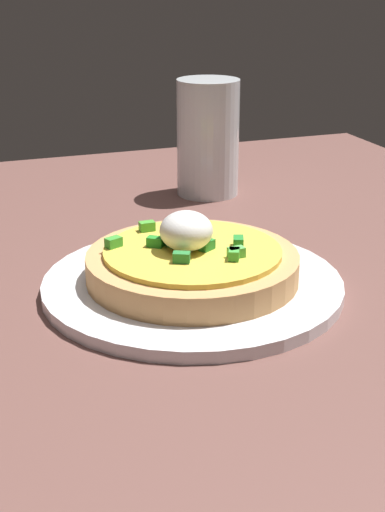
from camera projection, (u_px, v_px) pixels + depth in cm
name	position (u px, v px, depth cm)	size (l,w,h in cm)	color
dining_table	(91.00, 281.00, 65.71)	(98.89, 80.26, 2.63)	brown
plate	(193.00, 285.00, 60.59)	(24.28, 24.28, 1.01)	white
pizza	(192.00, 262.00, 59.85)	(17.10, 17.10, 5.75)	tan
cup_near	(208.00, 141.00, 83.80)	(6.99, 6.99, 12.93)	silver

